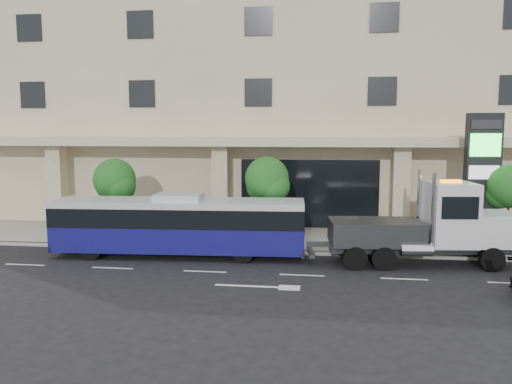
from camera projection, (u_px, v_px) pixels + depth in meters
ground at (303, 265)px, 21.54m from camera, size 120.00×120.00×0.00m
sidewalk at (307, 239)px, 26.45m from camera, size 120.00×6.00×0.15m
curb at (305, 253)px, 23.50m from camera, size 120.00×0.30×0.15m
convention_center at (313, 72)px, 35.52m from camera, size 60.00×17.60×20.00m
tree_left at (115, 183)px, 26.01m from camera, size 2.27×2.20×4.22m
tree_mid at (267, 182)px, 24.94m from camera, size 2.28×2.20×4.38m
tree_right at (510, 190)px, 23.46m from camera, size 2.10×2.00×4.04m
city_bus at (179, 224)px, 23.03m from camera, size 11.63×3.09×2.92m
tow_truck at (430, 227)px, 21.47m from camera, size 8.97×2.95×4.06m
signage_pylon at (482, 180)px, 24.05m from camera, size 1.65×0.70×6.48m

